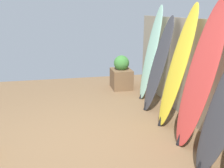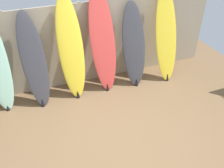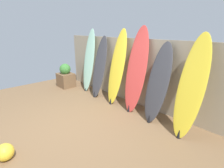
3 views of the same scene
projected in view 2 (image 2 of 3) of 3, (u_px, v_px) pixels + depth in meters
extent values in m
plane|color=brown|center=(117.00, 141.00, 4.31)|extent=(7.68, 7.68, 0.00)
cube|color=tan|center=(82.00, 45.00, 5.31)|extent=(6.08, 0.04, 1.80)
cylinder|color=gray|center=(11.00, 56.00, 4.92)|extent=(0.10, 0.10, 1.80)
cylinder|color=gray|center=(82.00, 44.00, 5.34)|extent=(0.10, 0.10, 1.80)
cylinder|color=gray|center=(142.00, 34.00, 5.76)|extent=(0.10, 0.10, 1.80)
cylinder|color=gray|center=(194.00, 25.00, 6.18)|extent=(0.10, 0.10, 1.80)
cone|color=black|center=(8.00, 108.00, 4.93)|extent=(0.08, 0.08, 0.10)
ellipsoid|color=#38383D|center=(34.00, 61.00, 4.70)|extent=(0.52, 0.59, 1.85)
cone|color=black|center=(43.00, 102.00, 5.01)|extent=(0.08, 0.08, 0.17)
ellipsoid|color=yellow|center=(71.00, 49.00, 4.88)|extent=(0.51, 0.59, 2.06)
cone|color=black|center=(78.00, 94.00, 5.24)|extent=(0.08, 0.08, 0.16)
ellipsoid|color=#D13D38|center=(103.00, 42.00, 5.07)|extent=(0.61, 0.64, 2.13)
cone|color=black|center=(107.00, 87.00, 5.44)|extent=(0.08, 0.08, 0.17)
ellipsoid|color=#38383D|center=(134.00, 45.00, 5.32)|extent=(0.53, 0.60, 1.79)
cone|color=black|center=(137.00, 82.00, 5.59)|extent=(0.08, 0.08, 0.17)
ellipsoid|color=yellow|center=(166.00, 36.00, 5.44)|extent=(0.51, 0.64, 2.00)
cone|color=black|center=(167.00, 77.00, 5.76)|extent=(0.08, 0.08, 0.17)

